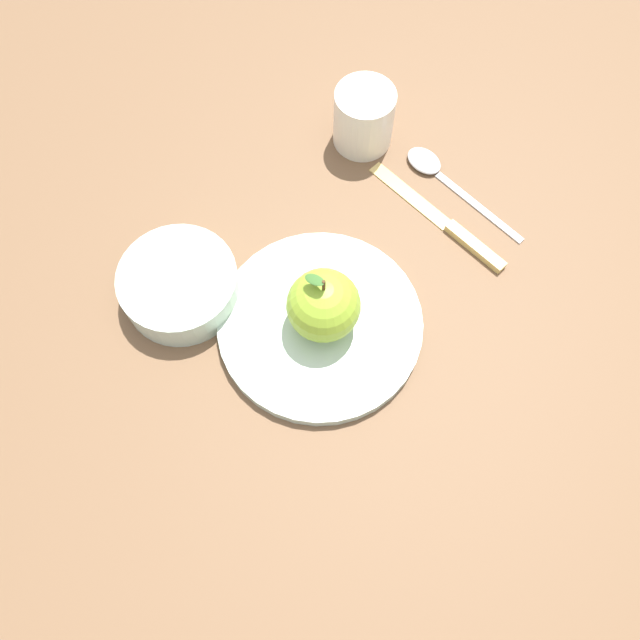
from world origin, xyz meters
name	(u,v)px	position (x,y,z in m)	size (l,w,h in m)	color
ground_plane	(359,311)	(0.00, 0.00, 0.00)	(2.40, 2.40, 0.00)	brown
dinner_plate	(320,324)	(0.03, 0.04, 0.01)	(0.23, 0.23, 0.02)	#B2C6B2
apple	(324,305)	(0.03, 0.03, 0.06)	(0.08, 0.08, 0.10)	#8CB22D
side_bowl	(179,283)	(0.20, 0.07, 0.03)	(0.14, 0.14, 0.04)	#B2C6B2
cup	(364,116)	(0.10, -0.23, 0.04)	(0.08, 0.08, 0.08)	silver
knife	(448,225)	(-0.05, -0.15, 0.00)	(0.20, 0.09, 0.01)	#D8B766
spoon	(437,171)	(-0.01, -0.22, 0.01)	(0.18, 0.09, 0.01)	silver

